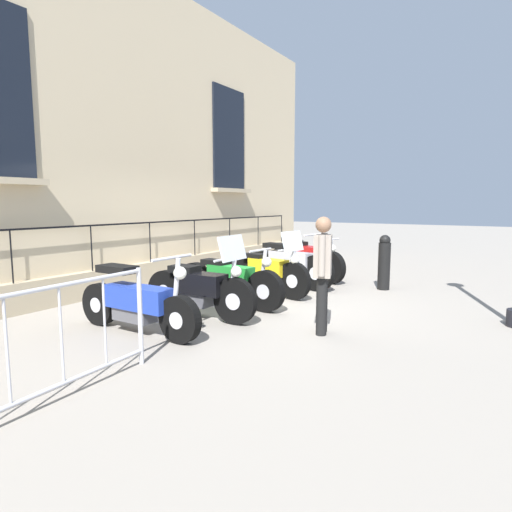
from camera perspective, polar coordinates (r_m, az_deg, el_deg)
name	(u,v)px	position (r m, az deg, el deg)	size (l,w,h in m)	color
ground_plane	(253,300)	(7.69, -0.41, -5.90)	(60.00, 60.00, 0.00)	gray
building_facade	(133,138)	(9.51, -16.14, 14.95)	(0.82, 13.56, 6.30)	#C6B28E
motorcycle_blue	(137,303)	(5.89, -15.60, -6.10)	(2.11, 0.68, 1.08)	black
motorcycle_black	(200,290)	(6.45, -7.45, -4.47)	(1.98, 0.71, 1.27)	black
motorcycle_green	(229,282)	(7.23, -3.63, -3.43)	(2.20, 0.58, 1.00)	black
motorcycle_yellow	(267,272)	(8.04, 1.51, -2.15)	(1.98, 0.70, 1.23)	black
motorcycle_silver	(289,266)	(8.87, 4.39, -1.28)	(2.14, 0.71, 1.13)	black
motorcycle_red	(306,260)	(9.79, 6.72, -0.49)	(2.15, 0.97, 0.97)	black
crowd_barrier	(36,345)	(4.01, -27.34, -10.55)	(0.20, 2.44, 1.05)	#B7B7BF
bollard	(384,262)	(8.90, 16.76, -0.79)	(0.24, 0.24, 1.10)	black
pedestrian_standing	(323,269)	(5.66, 8.89, -1.73)	(0.33, 0.50, 1.55)	black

